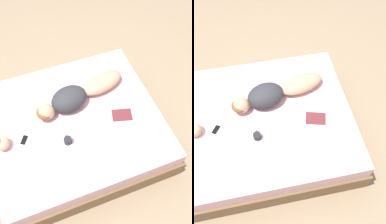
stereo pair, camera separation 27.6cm
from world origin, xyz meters
TOP-DOWN VIEW (x-y plane):
  - ground_plane at (0.00, 0.00)m, footprint 12.00×12.00m
  - bed at (0.00, 0.00)m, footprint 1.84×2.04m
  - person at (0.24, -0.14)m, footprint 0.52×1.21m
  - open_magazine at (-0.28, -0.51)m, footprint 0.60×0.47m
  - coffee_mug at (-0.27, 0.16)m, footprint 0.12×0.09m
  - cell_phone at (-0.08, 0.61)m, footprint 0.15×0.13m
  - plush_toy at (-0.07, 0.84)m, footprint 0.17×0.18m

SIDE VIEW (x-z plane):
  - ground_plane at x=0.00m, z-range 0.00..0.00m
  - bed at x=0.00m, z-range 0.00..0.48m
  - open_magazine at x=-0.28m, z-range 0.48..0.49m
  - cell_phone at x=-0.08m, z-range 0.48..0.49m
  - coffee_mug at x=-0.27m, z-range 0.49..0.56m
  - plush_toy at x=-0.07m, z-range 0.47..0.69m
  - person at x=0.24m, z-range 0.47..0.70m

